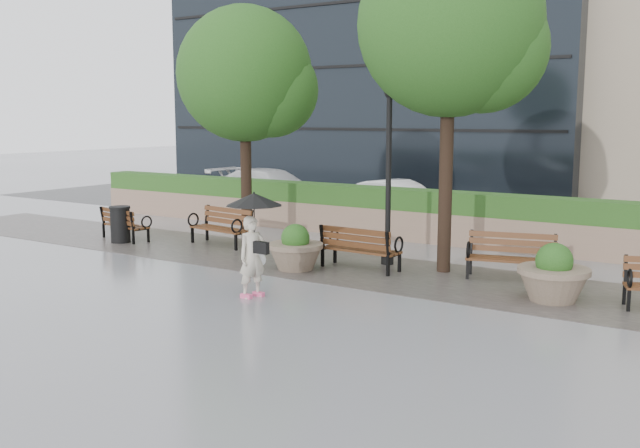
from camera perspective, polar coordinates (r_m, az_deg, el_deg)
The scene contains 17 objects.
ground at distance 12.89m, azimuth -3.41°, elevation -6.02°, with size 100.00×100.00×0.00m, color gray.
cobble_strip at distance 15.34m, azimuth 3.24°, elevation -3.62°, with size 28.00×3.20×0.01m, color #383330.
hedge_wall at distance 18.76m, azimuth 9.33°, elevation 0.56°, with size 24.00×0.80×1.35m.
asphalt_street at distance 22.54m, azimuth 13.38°, elevation 0.08°, with size 40.00×7.00×0.00m, color black.
bench_0 at distance 19.57m, azimuth -15.32°, elevation -0.52°, with size 1.66×0.92×0.85m.
bench_1 at distance 18.26m, azimuth -7.92°, elevation -0.84°, with size 1.83×0.94×0.94m.
bench_2 at distance 15.27m, azimuth 3.23°, elevation -2.65°, with size 1.76×0.76×0.93m.
bench_3 at distance 14.78m, azimuth 15.02°, elevation -3.30°, with size 1.84×1.08×0.93m.
planter_left at distance 15.21m, azimuth -1.98°, elevation -2.25°, with size 1.18×1.18×0.99m.
planter_right at distance 13.28m, azimuth 18.17°, elevation -4.17°, with size 1.26×1.26×1.05m.
trash_bin at distance 19.19m, azimuth -15.69°, elevation -0.11°, with size 0.54×0.54×0.90m, color black.
lamppost at distance 15.64m, azimuth 5.48°, elevation 2.88°, with size 0.28×0.28×3.88m.
tree_0 at distance 18.31m, azimuth -5.52°, elevation 11.51°, with size 3.49×3.40×6.01m.
tree_1 at distance 15.07m, azimuth 11.00°, elevation 14.92°, with size 3.77×3.73×6.95m.
car_left at distance 25.25m, azimuth -3.91°, elevation 2.80°, with size 1.98×4.88×1.42m, color silver.
car_right at distance 22.34m, azimuth 6.29°, elevation 1.83°, with size 1.35×3.87×1.27m, color silver.
pedestrian at distance 12.84m, azimuth -5.36°, elevation -0.84°, with size 1.03×1.03×1.89m.
Camera 1 is at (7.41, -10.04, 3.25)m, focal length 40.00 mm.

